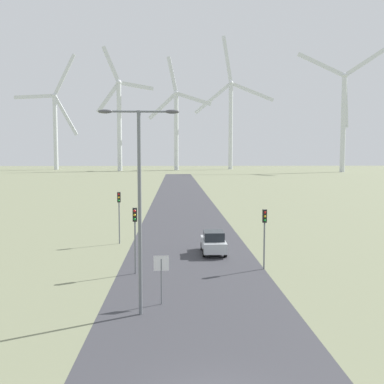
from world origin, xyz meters
name	(u,v)px	position (x,y,z in m)	size (l,w,h in m)	color
road_surface	(184,212)	(0.00, 48.00, 0.00)	(10.00, 240.00, 0.01)	#38383D
streetlamp	(139,187)	(-2.88, 8.63, 6.35)	(3.89, 0.32, 10.05)	slate
stop_sign_near	(161,270)	(-1.89, 10.09, 1.83)	(0.81, 0.07, 2.61)	slate
traffic_light_post_near_left	(135,226)	(-3.81, 16.25, 3.21)	(0.28, 0.34, 4.40)	slate
traffic_light_post_near_right	(265,226)	(4.97, 17.14, 3.04)	(0.28, 0.34, 4.15)	slate
traffic_light_post_mid_left	(119,206)	(-6.12, 26.44, 3.34)	(0.28, 0.34, 4.59)	slate
car_approaching	(213,242)	(1.88, 22.15, 0.91)	(1.88, 4.11, 1.83)	#B7BCC1
wind_turbine_far_left	(55,122)	(-63.33, 223.70, 24.76)	(34.99, 9.66, 58.91)	silver
wind_turbine_left	(119,117)	(-27.84, 203.89, 25.91)	(26.21, 12.36, 58.26)	silver
wind_turbine_center	(176,122)	(-0.68, 214.29, 24.20)	(31.78, 5.87, 56.62)	silver
wind_turbine_right	(231,115)	(28.31, 226.65, 28.89)	(42.83, 3.58, 69.82)	silver
wind_turbine_far_right	(344,111)	(73.77, 186.00, 27.11)	(39.35, 9.15, 55.80)	silver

